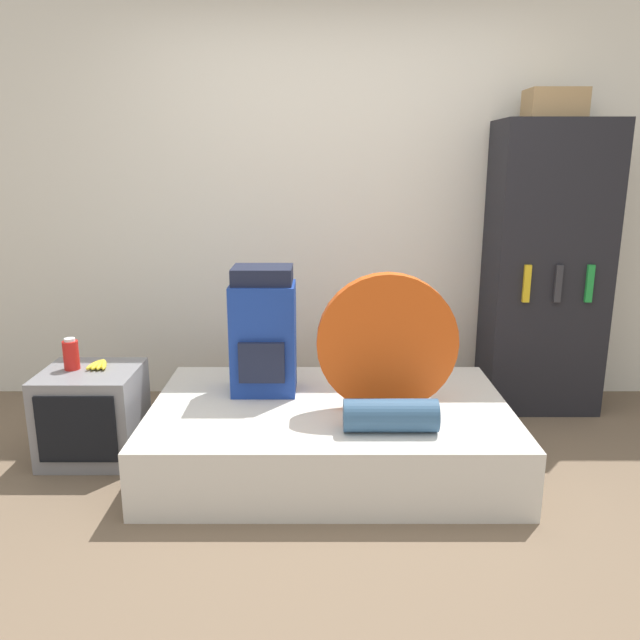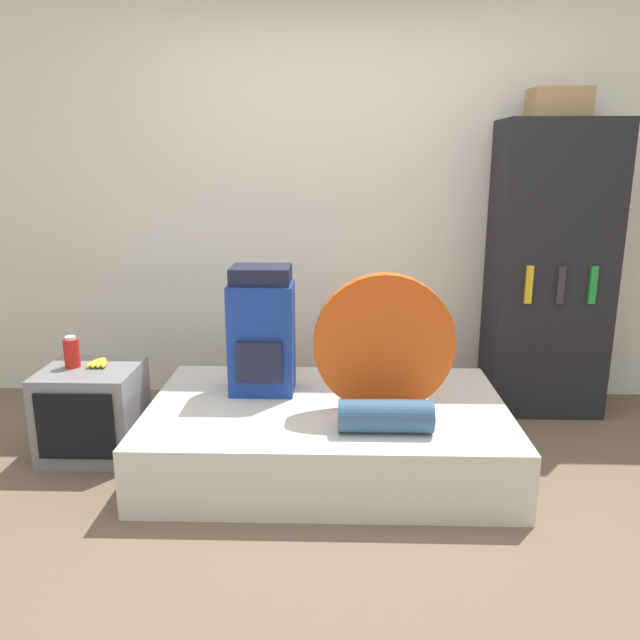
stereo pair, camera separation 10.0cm
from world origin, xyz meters
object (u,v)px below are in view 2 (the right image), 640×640
at_px(sleeping_roll, 385,416).
at_px(bookshelf, 549,271).
at_px(canister, 72,352).
at_px(cardboard_box, 558,103).
at_px(tent_bag, 384,343).
at_px(television, 93,411).
at_px(backpack, 262,332).

xyz_separation_m(sleeping_roll, bookshelf, (1.09, 1.16, 0.49)).
relative_size(canister, bookshelf, 0.09).
distance_m(sleeping_roll, cardboard_box, 2.18).
bearing_deg(canister, sleeping_roll, -15.28).
bearing_deg(tent_bag, television, 174.43).
height_order(sleeping_roll, bookshelf, bookshelf).
height_order(backpack, canister, backpack).
bearing_deg(backpack, canister, -175.45).
height_order(tent_bag, canister, tent_bag).
bearing_deg(bookshelf, backpack, -159.85).
relative_size(television, canister, 2.93).
relative_size(backpack, cardboard_box, 2.07).
height_order(tent_bag, television, tent_bag).
bearing_deg(television, bookshelf, 15.63).
bearing_deg(sleeping_roll, bookshelf, 46.91).
distance_m(backpack, cardboard_box, 2.19).
xyz_separation_m(sleeping_roll, cardboard_box, (1.06, 1.19, 1.48)).
xyz_separation_m(backpack, television, (-0.92, -0.11, -0.43)).
bearing_deg(bookshelf, sleeping_roll, -133.09).
relative_size(backpack, tent_bag, 0.98).
relative_size(tent_bag, cardboard_box, 2.12).
height_order(television, bookshelf, bookshelf).
bearing_deg(canister, backpack, 4.55).
height_order(canister, cardboard_box, cardboard_box).
relative_size(sleeping_roll, bookshelf, 0.24).
relative_size(tent_bag, sleeping_roll, 1.60).
xyz_separation_m(sleeping_roll, canister, (-1.65, 0.45, 0.16)).
distance_m(tent_bag, cardboard_box, 1.85).
xyz_separation_m(backpack, tent_bag, (0.64, -0.26, 0.02)).
distance_m(backpack, bookshelf, 1.85).
xyz_separation_m(backpack, cardboard_box, (1.70, 0.66, 1.22)).
bearing_deg(bookshelf, tent_bag, -140.53).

